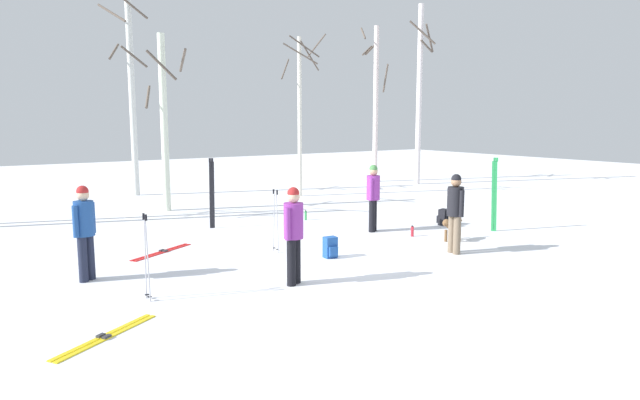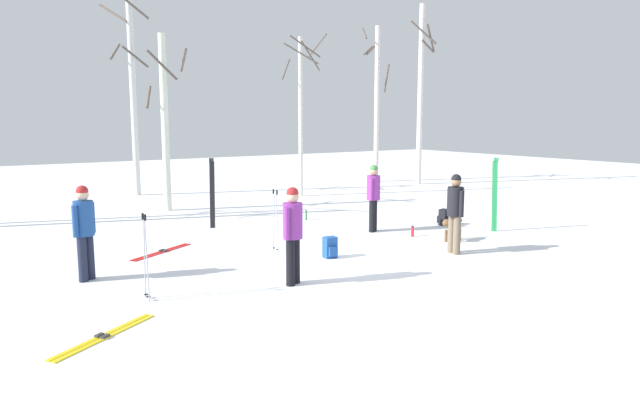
% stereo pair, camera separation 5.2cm
% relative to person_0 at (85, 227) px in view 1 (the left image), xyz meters
% --- Properties ---
extents(ground_plane, '(60.00, 60.00, 0.00)m').
position_rel_person_0_xyz_m(ground_plane, '(4.98, -1.47, -0.98)').
color(ground_plane, white).
extents(person_0, '(0.43, 0.36, 1.72)m').
position_rel_person_0_xyz_m(person_0, '(0.00, 0.00, 0.00)').
color(person_0, '#1E2338').
rests_on(person_0, ground_plane).
extents(person_1, '(0.44, 0.35, 1.72)m').
position_rel_person_0_xyz_m(person_1, '(7.07, 0.60, 0.00)').
color(person_1, black).
rests_on(person_1, ground_plane).
extents(person_2, '(0.46, 0.34, 1.72)m').
position_rel_person_0_xyz_m(person_2, '(2.95, -2.26, 0.00)').
color(person_2, black).
rests_on(person_2, ground_plane).
extents(person_3, '(0.34, 0.51, 1.72)m').
position_rel_person_0_xyz_m(person_3, '(7.00, -2.23, 0.00)').
color(person_3, '#72604C').
rests_on(person_3, ground_plane).
extents(dog, '(0.88, 0.37, 0.57)m').
position_rel_person_0_xyz_m(dog, '(7.89, -1.35, -0.59)').
color(dog, brown).
rests_on(dog, ground_plane).
extents(ski_pair_planted_0, '(0.13, 0.14, 1.90)m').
position_rel_person_0_xyz_m(ski_pair_planted_0, '(9.66, -1.10, -0.04)').
color(ski_pair_planted_0, green).
rests_on(ski_pair_planted_0, ground_plane).
extents(ski_pair_planted_1, '(0.14, 0.08, 1.85)m').
position_rel_person_0_xyz_m(ski_pair_planted_1, '(3.83, 3.31, -0.06)').
color(ski_pair_planted_1, black).
rests_on(ski_pair_planted_1, ground_plane).
extents(ski_pair_lying_0, '(1.60, 1.04, 0.05)m').
position_rel_person_0_xyz_m(ski_pair_lying_0, '(1.81, 1.36, -0.97)').
color(ski_pair_lying_0, red).
rests_on(ski_pair_lying_0, ground_plane).
extents(ski_pair_lying_1, '(1.58, 1.10, 0.05)m').
position_rel_person_0_xyz_m(ski_pair_lying_1, '(-0.38, -2.93, -0.97)').
color(ski_pair_lying_1, yellow).
rests_on(ski_pair_lying_1, ground_plane).
extents(ski_poles_0, '(0.07, 0.22, 1.40)m').
position_rel_person_0_xyz_m(ski_poles_0, '(0.56, -1.70, -0.23)').
color(ski_poles_0, '#B2B2BC').
rests_on(ski_poles_0, ground_plane).
extents(ski_poles_1, '(0.07, 0.25, 1.37)m').
position_rel_person_0_xyz_m(ski_poles_1, '(3.89, 0.03, -0.25)').
color(ski_poles_1, '#B2B2BC').
rests_on(ski_poles_1, ground_plane).
extents(backpack_0, '(0.31, 0.33, 0.44)m').
position_rel_person_0_xyz_m(backpack_0, '(9.20, 0.19, -0.77)').
color(backpack_0, black).
rests_on(backpack_0, ground_plane).
extents(backpack_1, '(0.27, 0.30, 0.44)m').
position_rel_person_0_xyz_m(backpack_1, '(4.57, -1.06, -0.77)').
color(backpack_1, '#1E4C99').
rests_on(backpack_1, ground_plane).
extents(water_bottle_0, '(0.07, 0.07, 0.27)m').
position_rel_person_0_xyz_m(water_bottle_0, '(7.47, -0.44, -0.85)').
color(water_bottle_0, red).
rests_on(water_bottle_0, ground_plane).
extents(water_bottle_1, '(0.06, 0.06, 0.28)m').
position_rel_person_0_xyz_m(water_bottle_1, '(6.51, 2.93, -0.85)').
color(water_bottle_1, green).
rests_on(water_bottle_1, ground_plane).
extents(birch_tree_2, '(1.44, 1.41, 5.43)m').
position_rel_person_0_xyz_m(birch_tree_2, '(3.81, 6.78, 1.85)').
color(birch_tree_2, silver).
rests_on(birch_tree_2, ground_plane).
extents(birch_tree_3, '(1.59, 1.79, 7.31)m').
position_rel_person_0_xyz_m(birch_tree_3, '(4.02, 10.93, 2.86)').
color(birch_tree_3, silver).
rests_on(birch_tree_3, ground_plane).
extents(birch_tree_4, '(1.63, 1.63, 5.85)m').
position_rel_person_0_xyz_m(birch_tree_4, '(9.06, 7.28, 2.20)').
color(birch_tree_4, silver).
rests_on(birch_tree_4, ground_plane).
extents(birch_tree_5, '(1.50, 1.49, 6.95)m').
position_rel_person_0_xyz_m(birch_tree_5, '(14.50, 9.57, 2.66)').
color(birch_tree_5, silver).
rests_on(birch_tree_5, ground_plane).
extents(birch_tree_6, '(1.37, 0.91, 7.68)m').
position_rel_person_0_xyz_m(birch_tree_6, '(15.39, 7.68, 2.99)').
color(birch_tree_6, silver).
rests_on(birch_tree_6, ground_plane).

